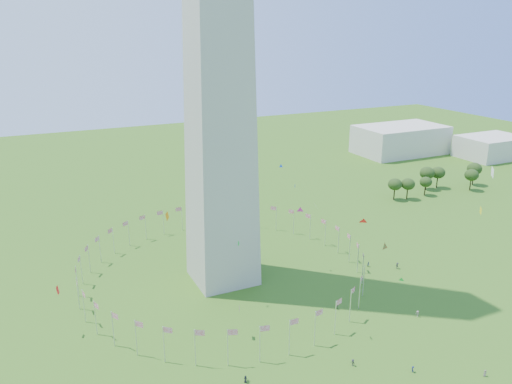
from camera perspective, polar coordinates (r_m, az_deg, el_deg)
ground at (r=110.54m, az=6.45°, el=-20.82°), size 600.00×600.00×0.00m
flag_ring at (r=146.11m, az=-3.81°, el=-8.22°), size 80.24×80.24×9.00m
gov_building_east_a at (r=303.11m, az=16.14°, el=5.78°), size 50.00×30.00×16.00m
gov_building_east_b at (r=311.48m, az=25.32°, el=4.68°), size 35.00×25.00×12.00m
crowd at (r=113.85m, az=14.98°, el=-19.52°), size 82.40×75.26×2.01m
kites_aloft at (r=118.65m, az=7.24°, el=-5.60°), size 114.62×85.95×41.94m
tree_line_east at (r=236.08m, az=20.06°, el=1.18°), size 53.44×15.81×10.45m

